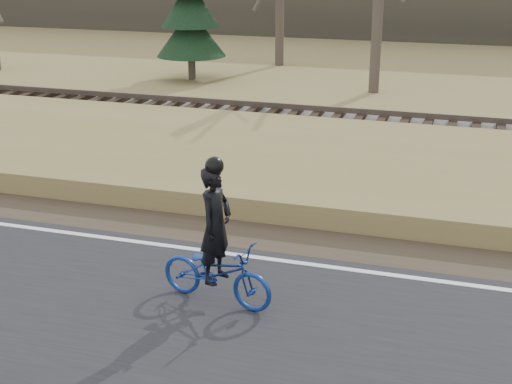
% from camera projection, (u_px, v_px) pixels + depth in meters
% --- Properties ---
extents(ground, '(120.00, 120.00, 0.00)m').
position_uv_depth(ground, '(271.00, 268.00, 11.52)').
color(ground, olive).
rests_on(ground, ground).
extents(road, '(120.00, 6.00, 0.06)m').
position_uv_depth(road, '(218.00, 346.00, 9.26)').
color(road, black).
rests_on(road, ground).
extents(edge_line, '(120.00, 0.12, 0.01)m').
position_uv_depth(edge_line, '(275.00, 260.00, 11.68)').
color(edge_line, silver).
rests_on(edge_line, road).
extents(shoulder, '(120.00, 1.60, 0.04)m').
position_uv_depth(shoulder, '(290.00, 239.00, 12.60)').
color(shoulder, '#473A2B').
rests_on(shoulder, ground).
extents(embankment, '(120.00, 5.00, 0.44)m').
position_uv_depth(embankment, '(326.00, 177.00, 15.23)').
color(embankment, olive).
rests_on(embankment, ground).
extents(ballast, '(120.00, 3.00, 0.45)m').
position_uv_depth(ballast, '(356.00, 134.00, 18.65)').
color(ballast, slate).
rests_on(ballast, ground).
extents(railroad, '(120.00, 2.40, 0.29)m').
position_uv_depth(railroad, '(356.00, 122.00, 18.55)').
color(railroad, black).
rests_on(railroad, ballast).
extents(cyclist, '(1.86, 0.94, 2.19)m').
position_uv_depth(cyclist, '(216.00, 258.00, 10.12)').
color(cyclist, navy).
rests_on(cyclist, road).
extents(conifer, '(2.60, 2.60, 5.83)m').
position_uv_depth(conifer, '(190.00, 5.00, 26.23)').
color(conifer, '#50463B').
rests_on(conifer, ground).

